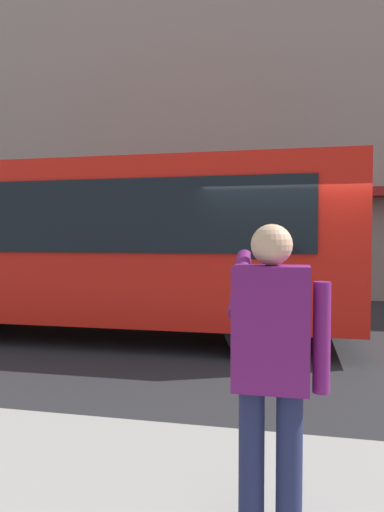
{
  "coord_description": "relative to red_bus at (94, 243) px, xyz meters",
  "views": [
    {
      "loc": [
        -0.03,
        7.42,
        1.78
      ],
      "look_at": [
        1.75,
        -0.8,
        1.44
      ],
      "focal_mm": 32.86,
      "sensor_mm": 36.0,
      "label": 1
    }
  ],
  "objects": [
    {
      "name": "building_facade_far",
      "position": [
        -3.48,
        -6.36,
        4.3
      ],
      "size": [
        28.0,
        1.55,
        12.0
      ],
      "color": "gray",
      "rests_on": "ground_plane"
    },
    {
      "name": "pedestrian_photographer",
      "position": [
        -3.39,
        5.34,
        -0.54
      ],
      "size": [
        0.53,
        0.52,
        1.7
      ],
      "color": "#1E2347",
      "rests_on": "sidewalk_curb"
    },
    {
      "name": "ground_plane",
      "position": [
        -3.47,
        0.43,
        -1.68
      ],
      "size": [
        60.0,
        60.0,
        0.0
      ],
      "primitive_type": "plane",
      "color": "#232326"
    },
    {
      "name": "red_bus",
      "position": [
        0.0,
        0.0,
        0.0
      ],
      "size": [
        9.05,
        2.54,
        3.08
      ],
      "color": "red",
      "rests_on": "ground_plane"
    }
  ]
}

